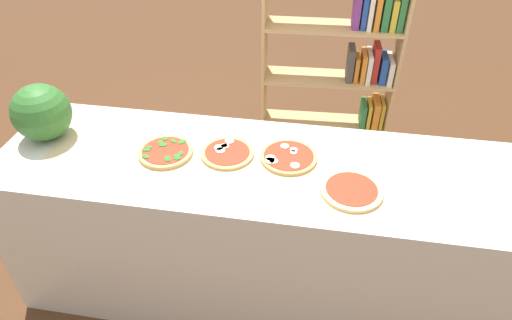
{
  "coord_description": "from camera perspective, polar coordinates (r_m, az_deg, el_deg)",
  "views": [
    {
      "loc": [
        0.27,
        -1.62,
        2.21
      ],
      "look_at": [
        0.0,
        0.0,
        0.93
      ],
      "focal_mm": 31.42,
      "sensor_mm": 36.0,
      "label": 1
    }
  ],
  "objects": [
    {
      "name": "pizza_mozzarella_2",
      "position": [
        2.12,
        4.13,
        0.4
      ],
      "size": [
        0.27,
        0.27,
        0.02
      ],
      "color": "tan",
      "rests_on": "parchment_paper"
    },
    {
      "name": "pizza_spinach_0",
      "position": [
        2.18,
        -11.45,
        0.98
      ],
      "size": [
        0.26,
        0.26,
        0.03
      ],
      "color": "tan",
      "rests_on": "parchment_paper"
    },
    {
      "name": "pizza_plain_3",
      "position": [
        1.97,
        12.06,
        -3.79
      ],
      "size": [
        0.27,
        0.27,
        0.02
      ],
      "color": "#E5C17F",
      "rests_on": "parchment_paper"
    },
    {
      "name": "parchment_paper",
      "position": [
        2.09,
        0.0,
        -0.41
      ],
      "size": [
        2.0,
        0.58,
        0.0
      ],
      "primitive_type": "cube",
      "color": "tan",
      "rests_on": "counter"
    },
    {
      "name": "counter",
      "position": [
        2.4,
        0.0,
        -8.99
      ],
      "size": [
        2.5,
        0.74,
        0.91
      ],
      "primitive_type": "cube",
      "color": "beige",
      "rests_on": "ground_plane"
    },
    {
      "name": "bookshelf",
      "position": [
        3.23,
        11.39,
        9.41
      ],
      "size": [
        0.92,
        0.31,
        1.49
      ],
      "color": "tan",
      "rests_on": "ground_plane"
    },
    {
      "name": "ground_plane",
      "position": [
        2.75,
        0.0,
        -15.49
      ],
      "size": [
        12.0,
        12.0,
        0.0
      ],
      "primitive_type": "plane",
      "color": "#4C2D19"
    },
    {
      "name": "watermelon",
      "position": [
        2.43,
        -25.65,
        5.48
      ],
      "size": [
        0.28,
        0.28,
        0.28
      ],
      "primitive_type": "sphere",
      "color": "#2D6628",
      "rests_on": "counter"
    },
    {
      "name": "pizza_mozzarella_1",
      "position": [
        2.14,
        -3.69,
        0.92
      ],
      "size": [
        0.26,
        0.26,
        0.02
      ],
      "color": "tan",
      "rests_on": "parchment_paper"
    }
  ]
}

